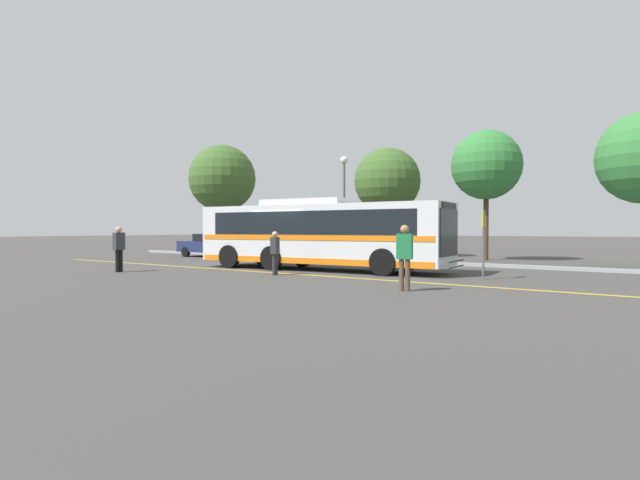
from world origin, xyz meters
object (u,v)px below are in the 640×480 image
(tree_3, at_px, (486,165))
(tree_0, at_px, (222,178))
(transit_bus, at_px, (320,233))
(pedestrian_1, at_px, (405,253))
(pedestrian_0, at_px, (275,250))
(parked_car_1, at_px, (276,248))
(street_lamp, at_px, (344,190))
(tree_2, at_px, (387,181))
(pedestrian_2, at_px, (119,246))
(bus_stop_sign, at_px, (483,235))
(parked_car_0, at_px, (211,245))

(tree_3, bearing_deg, tree_0, -171.50)
(transit_bus, bearing_deg, pedestrian_1, 48.53)
(pedestrian_0, bearing_deg, tree_0, 32.56)
(parked_car_1, height_order, street_lamp, street_lamp)
(tree_2, bearing_deg, transit_bus, -77.20)
(pedestrian_0, distance_m, street_lamp, 10.00)
(transit_bus, height_order, tree_3, tree_3)
(pedestrian_2, distance_m, bus_stop_sign, 13.81)
(transit_bus, xyz_separation_m, tree_0, (-14.08, 7.79, 3.75))
(transit_bus, relative_size, tree_0, 1.48)
(bus_stop_sign, distance_m, tree_3, 11.49)
(tree_3, bearing_deg, parked_car_0, -156.26)
(pedestrian_1, distance_m, pedestrian_2, 11.96)
(parked_car_0, bearing_deg, street_lamp, -75.93)
(tree_0, bearing_deg, tree_3, 8.50)
(parked_car_0, bearing_deg, pedestrian_1, -117.50)
(bus_stop_sign, relative_size, street_lamp, 0.41)
(pedestrian_0, bearing_deg, transit_bus, -19.47)
(pedestrian_0, relative_size, street_lamp, 0.28)
(transit_bus, distance_m, tree_0, 16.52)
(pedestrian_1, distance_m, tree_2, 17.46)
(pedestrian_2, height_order, tree_3, tree_3)
(tree_3, bearing_deg, street_lamp, -146.94)
(transit_bus, xyz_separation_m, parked_car_1, (-5.82, 3.98, -0.85))
(pedestrian_1, height_order, tree_3, tree_3)
(parked_car_1, xyz_separation_m, tree_0, (-8.26, 3.81, 4.60))
(parked_car_0, bearing_deg, tree_3, -67.47)
(pedestrian_0, height_order, bus_stop_sign, bus_stop_sign)
(street_lamp, xyz_separation_m, tree_0, (-11.26, 1.56, 1.44))
(transit_bus, height_order, pedestrian_2, transit_bus)
(street_lamp, relative_size, tree_3, 0.81)
(pedestrian_0, height_order, tree_0, tree_0)
(parked_car_0, bearing_deg, pedestrian_0, -123.09)
(tree_0, bearing_deg, bus_stop_sign, -20.43)
(pedestrian_2, distance_m, tree_2, 16.67)
(pedestrian_2, relative_size, tree_2, 0.27)
(tree_0, bearing_deg, transit_bus, -28.95)
(pedestrian_0, height_order, tree_3, tree_3)
(transit_bus, distance_m, pedestrian_0, 2.97)
(tree_0, distance_m, tree_2, 12.02)
(transit_bus, bearing_deg, pedestrian_0, -4.29)
(pedestrian_2, bearing_deg, tree_0, -152.07)
(tree_2, bearing_deg, parked_car_0, -143.45)
(parked_car_0, distance_m, bus_stop_sign, 18.28)
(pedestrian_1, distance_m, tree_0, 23.95)
(parked_car_1, distance_m, tree_0, 10.19)
(transit_bus, relative_size, pedestrian_0, 6.97)
(pedestrian_0, relative_size, pedestrian_1, 0.89)
(tree_0, bearing_deg, pedestrian_0, -37.11)
(parked_car_0, xyz_separation_m, pedestrian_1, (17.08, -8.44, 0.32))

